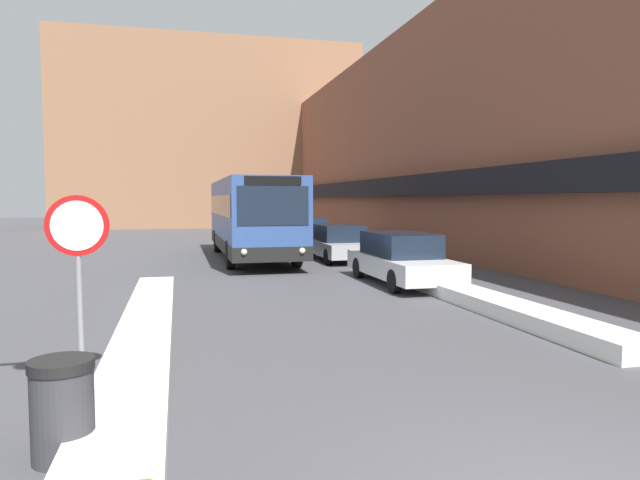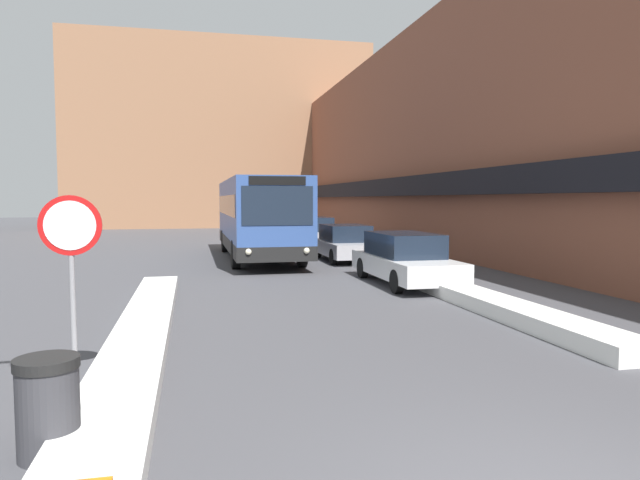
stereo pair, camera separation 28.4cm
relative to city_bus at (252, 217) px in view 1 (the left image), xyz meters
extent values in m
cube|color=brown|center=(10.08, 4.18, 3.60)|extent=(5.00, 60.00, 10.66)
cube|color=black|center=(7.33, 4.18, 1.32)|extent=(0.50, 60.00, 0.90)
cube|color=#996B4C|center=(0.08, 29.27, 6.31)|extent=(26.00, 8.00, 16.08)
cube|color=silver|center=(-3.52, -13.81, -1.59)|extent=(0.90, 13.90, 0.27)
cube|color=silver|center=(3.68, -12.15, -1.57)|extent=(0.90, 8.61, 0.32)
cube|color=#335193|center=(0.00, 0.01, 0.08)|extent=(2.59, 10.80, 2.77)
cube|color=black|center=(0.00, 0.01, -1.06)|extent=(2.61, 10.82, 0.48)
cube|color=#192333|center=(0.00, 0.01, 0.47)|extent=(2.61, 9.93, 0.76)
cube|color=#192333|center=(0.00, -5.40, 0.50)|extent=(2.28, 0.03, 1.24)
cube|color=black|center=(0.00, -5.40, 1.29)|extent=(1.81, 0.03, 0.28)
sphere|color=#F2EAC6|center=(-0.93, -5.41, -0.95)|extent=(0.20, 0.20, 0.20)
sphere|color=#F2EAC6|center=(0.93, -5.41, -0.95)|extent=(0.20, 0.20, 0.20)
cylinder|color=black|center=(-1.18, -3.34, -1.22)|extent=(0.28, 1.01, 1.01)
cylinder|color=black|center=(1.18, -3.34, -1.22)|extent=(0.28, 1.01, 1.01)
cylinder|color=black|center=(-1.18, 3.35, -1.22)|extent=(0.28, 1.01, 1.01)
cylinder|color=black|center=(1.18, 3.35, -1.22)|extent=(0.28, 1.01, 1.01)
cube|color=silver|center=(3.28, -8.00, -1.20)|extent=(1.76, 4.86, 0.55)
cube|color=#192333|center=(3.28, -7.88, -0.59)|extent=(1.55, 2.67, 0.66)
cylinder|color=black|center=(4.08, -9.51, -1.42)|extent=(0.20, 0.62, 0.62)
cylinder|color=black|center=(2.48, -9.51, -1.42)|extent=(0.20, 0.62, 0.62)
cylinder|color=black|center=(4.08, -6.50, -1.42)|extent=(0.20, 0.62, 0.62)
cylinder|color=black|center=(2.48, -6.50, -1.42)|extent=(0.20, 0.62, 0.62)
cube|color=#B7B7BC|center=(3.28, -1.59, -1.22)|extent=(1.82, 4.27, 0.54)
cube|color=#192333|center=(3.28, -1.48, -0.63)|extent=(1.60, 2.35, 0.64)
cylinder|color=black|center=(4.11, -2.91, -1.43)|extent=(0.20, 0.60, 0.60)
cylinder|color=black|center=(2.45, -2.91, -1.43)|extent=(0.20, 0.60, 0.60)
cylinder|color=black|center=(4.11, -0.26, -1.43)|extent=(0.20, 0.60, 0.60)
cylinder|color=black|center=(2.45, -0.26, -1.43)|extent=(0.20, 0.60, 0.60)
cube|color=#B7B7BC|center=(3.28, 4.56, -1.17)|extent=(1.80, 4.87, 0.58)
cube|color=#192333|center=(3.28, 4.68, -0.54)|extent=(1.58, 2.68, 0.69)
cylinder|color=black|center=(4.10, 3.05, -1.40)|extent=(0.20, 0.66, 0.66)
cylinder|color=black|center=(2.46, 3.05, -1.40)|extent=(0.20, 0.66, 0.66)
cylinder|color=black|center=(4.10, 6.07, -1.40)|extent=(0.20, 0.66, 0.66)
cylinder|color=black|center=(2.46, 6.07, -1.40)|extent=(0.20, 0.66, 0.66)
cylinder|color=gray|center=(-4.15, -15.60, -0.49)|extent=(0.07, 0.07, 2.48)
cylinder|color=red|center=(-4.15, -15.62, 0.37)|extent=(0.76, 0.03, 0.76)
cylinder|color=white|center=(-4.15, -15.63, 0.37)|extent=(0.62, 0.02, 0.62)
cylinder|color=#38383D|center=(-4.00, -17.62, -1.30)|extent=(0.56, 0.56, 0.85)
cylinder|color=black|center=(-4.00, -17.62, -0.83)|extent=(0.59, 0.59, 0.10)
camera|label=1|loc=(-2.94, -23.20, 0.70)|focal=32.00mm
camera|label=2|loc=(-2.66, -23.27, 0.70)|focal=32.00mm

